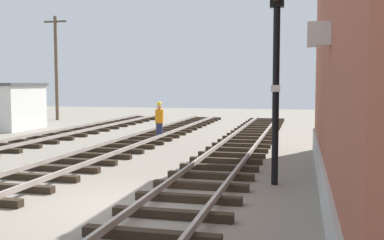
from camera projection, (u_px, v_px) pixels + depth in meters
ground_plane at (134, 207)px, 10.15m from camera, size 80.00×80.00×0.00m
track_near_building at (181, 204)px, 9.88m from camera, size 2.50×50.47×0.32m
signal_mast at (276, 49)px, 12.09m from camera, size 0.36×0.40×5.82m
control_hut at (9, 106)px, 27.17m from camera, size 3.00×3.80×2.76m
utility_pole_far at (56, 66)px, 34.11m from camera, size 1.80×0.24×7.69m
track_worker_foreground at (159, 121)px, 21.84m from camera, size 0.40×0.40×1.87m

